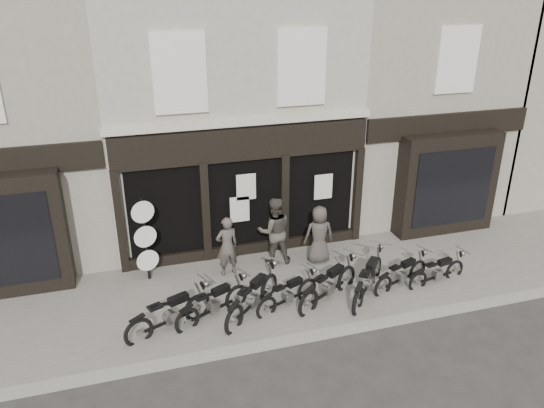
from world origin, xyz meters
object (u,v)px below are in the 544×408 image
object	(u,v)px
motorcycle_0	(170,316)
man_left	(227,246)
motorcycle_1	(213,306)
motorcycle_7	(437,274)
motorcycle_6	(401,276)
advert_sign_post	(146,243)
motorcycle_3	(288,296)
motorcycle_4	(329,288)
man_centre	(274,231)
man_right	(319,235)
motorcycle_2	(253,300)
motorcycle_5	(368,282)

from	to	relation	value
motorcycle_0	man_left	size ratio (longest dim) A/B	1.25
motorcycle_1	motorcycle_7	world-z (taller)	motorcycle_1
motorcycle_6	advert_sign_post	xyz separation A→B (m)	(-6.34, 2.18, 0.84)
motorcycle_3	man_left	world-z (taller)	man_left
motorcycle_1	motorcycle_0	bearing A→B (deg)	163.37
motorcycle_4	man_centre	bearing A→B (deg)	78.82
motorcycle_1	man_right	xyz separation A→B (m)	(3.36, 1.78, 0.56)
motorcycle_2	advert_sign_post	size ratio (longest dim) A/B	0.75
motorcycle_5	man_left	bearing A→B (deg)	100.95
motorcycle_2	man_left	distance (m)	1.99
man_left	motorcycle_5	bearing A→B (deg)	140.60
motorcycle_7	advert_sign_post	distance (m)	7.74
motorcycle_1	motorcycle_6	distance (m)	5.00
motorcycle_5	advert_sign_post	distance (m)	5.84
man_left	advert_sign_post	bearing A→B (deg)	-16.58
motorcycle_3	motorcycle_6	distance (m)	3.14
advert_sign_post	motorcycle_3	bearing A→B (deg)	-49.76
motorcycle_4	advert_sign_post	size ratio (longest dim) A/B	0.83
motorcycle_7	man_right	size ratio (longest dim) A/B	1.10
motorcycle_7	man_centre	size ratio (longest dim) A/B	0.95
motorcycle_3	motorcycle_7	bearing A→B (deg)	-23.80
motorcycle_1	motorcycle_2	xyz separation A→B (m)	(0.96, -0.07, 0.04)
advert_sign_post	man_left	bearing A→B (deg)	-23.68
motorcycle_4	motorcycle_7	size ratio (longest dim) A/B	1.11
motorcycle_2	motorcycle_5	xyz separation A→B (m)	(3.01, -0.06, 0.01)
man_centre	advert_sign_post	distance (m)	3.49
motorcycle_1	motorcycle_6	world-z (taller)	motorcycle_1
motorcycle_1	man_left	size ratio (longest dim) A/B	1.16
man_left	motorcycle_7	bearing A→B (deg)	151.31
motorcycle_1	advert_sign_post	distance (m)	2.67
motorcycle_6	motorcycle_0	bearing A→B (deg)	161.16
motorcycle_3	motorcycle_4	world-z (taller)	motorcycle_4
motorcycle_6	man_right	world-z (taller)	man_right
motorcycle_2	motorcycle_7	bearing A→B (deg)	-44.43
motorcycle_3	motorcycle_5	bearing A→B (deg)	-24.58
motorcycle_0	motorcycle_3	size ratio (longest dim) A/B	1.16
motorcycle_2	man_left	xyz separation A→B (m)	(-0.21, 1.91, 0.52)
motorcycle_0	motorcycle_4	world-z (taller)	motorcycle_4
motorcycle_6	motorcycle_5	bearing A→B (deg)	166.10
motorcycle_1	motorcycle_3	size ratio (longest dim) A/B	1.09
motorcycle_3	advert_sign_post	xyz separation A→B (m)	(-3.19, 2.22, 0.85)
motorcycle_2	motorcycle_5	world-z (taller)	motorcycle_5
motorcycle_1	man_right	size ratio (longest dim) A/B	1.16
motorcycle_2	motorcycle_5	size ratio (longest dim) A/B	0.97
motorcycle_5	motorcycle_6	distance (m)	1.04
motorcycle_5	motorcycle_3	bearing A→B (deg)	130.36
motorcycle_0	motorcycle_1	size ratio (longest dim) A/B	1.07
motorcycle_7	man_centre	bearing A→B (deg)	139.03
advert_sign_post	motorcycle_1	bearing A→B (deg)	-73.19
motorcycle_1	motorcycle_4	world-z (taller)	motorcycle_4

